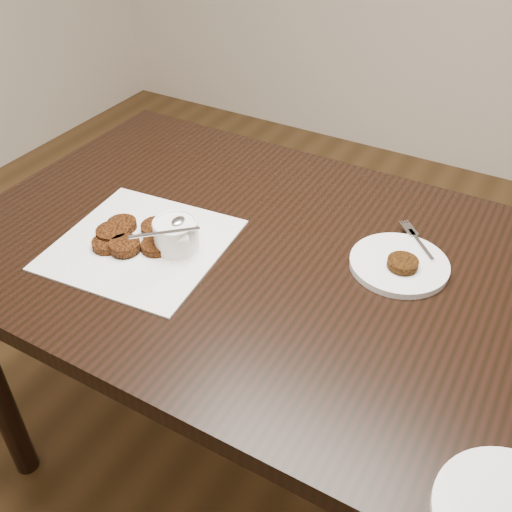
{
  "coord_description": "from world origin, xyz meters",
  "views": [
    {
      "loc": [
        0.43,
        -0.78,
        1.47
      ],
      "look_at": [
        0.0,
        -0.03,
        0.8
      ],
      "focal_mm": 40.77,
      "sensor_mm": 36.0,
      "label": 1
    }
  ],
  "objects_px": {
    "table": "(268,374)",
    "plate_with_patty": "(400,261)",
    "napkin": "(142,244)",
    "sauce_ramekin": "(175,221)"
  },
  "relations": [
    {
      "from": "sauce_ramekin",
      "to": "plate_with_patty",
      "type": "xyz_separation_m",
      "value": [
        0.41,
        0.17,
        -0.05
      ]
    },
    {
      "from": "table",
      "to": "plate_with_patty",
      "type": "bearing_deg",
      "value": 19.36
    },
    {
      "from": "table",
      "to": "sauce_ramekin",
      "type": "distance_m",
      "value": 0.48
    },
    {
      "from": "table",
      "to": "sauce_ramekin",
      "type": "height_order",
      "value": "sauce_ramekin"
    },
    {
      "from": "plate_with_patty",
      "to": "sauce_ramekin",
      "type": "bearing_deg",
      "value": -157.91
    },
    {
      "from": "napkin",
      "to": "sauce_ramekin",
      "type": "distance_m",
      "value": 0.1
    },
    {
      "from": "sauce_ramekin",
      "to": "plate_with_patty",
      "type": "height_order",
      "value": "sauce_ramekin"
    },
    {
      "from": "table",
      "to": "plate_with_patty",
      "type": "height_order",
      "value": "plate_with_patty"
    },
    {
      "from": "napkin",
      "to": "sauce_ramekin",
      "type": "height_order",
      "value": "sauce_ramekin"
    },
    {
      "from": "table",
      "to": "sauce_ramekin",
      "type": "relative_size",
      "value": 10.37
    }
  ]
}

